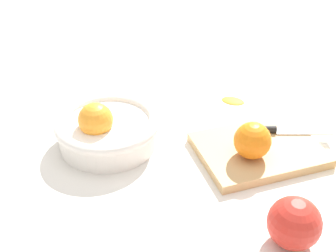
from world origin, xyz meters
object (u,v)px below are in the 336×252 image
Objects in this scene: bowl at (107,129)px; orange_on_board at (252,141)px; cutting_board at (258,150)px; knife at (281,130)px; apple_front_center at (294,223)px.

bowl is 0.27m from orange_on_board.
knife is (0.07, 0.02, 0.01)m from cutting_board.
bowl reaches higher than orange_on_board.
orange_on_board is at bearing -40.51° from bowl.
knife is at bearing 18.20° from orange_on_board.
knife is at bearing 13.88° from cutting_board.
orange_on_board is 0.19m from apple_front_center.
bowl is 0.29m from cutting_board.
bowl is 2.99× the size of orange_on_board.
cutting_board is at bearing -166.12° from knife.
cutting_board is at bearing 65.12° from apple_front_center.
orange_on_board reaches higher than cutting_board.
bowl is at bearing 112.83° from apple_front_center.
apple_front_center is (-0.06, -0.18, -0.01)m from orange_on_board.
bowl reaches higher than apple_front_center.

